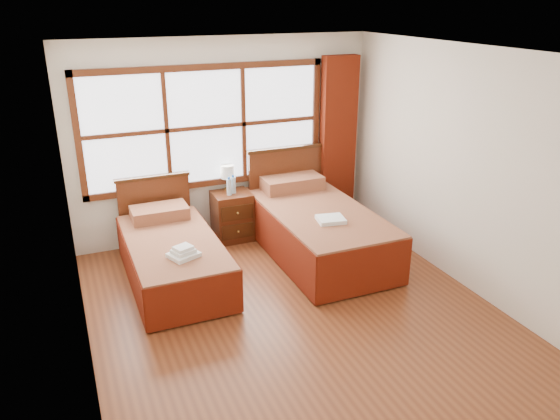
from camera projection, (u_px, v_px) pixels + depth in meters
name	position (u px, v px, depth m)	size (l,w,h in m)	color
floor	(294.00, 312.00, 5.64)	(4.50, 4.50, 0.00)	brown
ceiling	(297.00, 52.00, 4.69)	(4.50, 4.50, 0.00)	white
wall_back	(224.00, 140.00, 7.10)	(4.00, 4.00, 0.00)	silver
wall_left	(72.00, 226.00, 4.45)	(4.50, 4.50, 0.00)	silver
wall_right	(464.00, 170.00, 5.88)	(4.50, 4.50, 0.00)	silver
window	(206.00, 127.00, 6.90)	(3.16, 0.06, 1.56)	white
curtain	(338.00, 140.00, 7.60)	(0.50, 0.16, 2.30)	#651A0A
bed_left	(172.00, 255.00, 6.21)	(1.00, 2.02, 0.96)	#3A1E0C
bed_right	(315.00, 227.00, 6.84)	(1.17, 2.28, 1.15)	#3A1E0C
nightstand	(232.00, 216.00, 7.23)	(0.49, 0.48, 0.65)	#532512
towels_left	(184.00, 253.00, 5.66)	(0.36, 0.34, 0.12)	white
towels_right	(331.00, 219.00, 6.31)	(0.35, 0.32, 0.05)	white
lamp	(227.00, 172.00, 7.14)	(0.17, 0.17, 0.34)	#C48B3F
bottle_near	(229.00, 187.00, 7.01)	(0.06, 0.06, 0.24)	silver
bottle_far	(233.00, 185.00, 7.08)	(0.07, 0.07, 0.25)	silver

